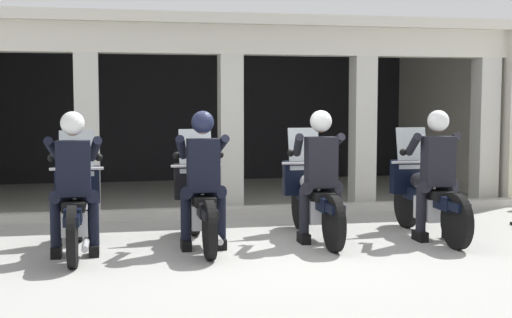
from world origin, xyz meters
TOP-DOWN VIEW (x-y plane):
  - ground_plane at (0.00, 3.00)m, footprint 80.00×80.00m
  - station_building at (0.08, 5.14)m, footprint 9.69×4.83m
  - kerb_strip at (0.08, 2.25)m, footprint 9.19×0.24m
  - motorcycle_far_left at (-2.13, 0.19)m, footprint 0.62×2.04m
  - police_officer_far_left at (-2.13, -0.09)m, footprint 0.63×0.61m
  - motorcycle_center_left at (-0.71, 0.27)m, footprint 0.62×2.04m
  - police_officer_center_left at (-0.71, -0.01)m, footprint 0.63×0.61m
  - motorcycle_center_right at (0.71, 0.37)m, footprint 0.62×2.04m
  - police_officer_center_right at (0.71, 0.09)m, footprint 0.63×0.61m
  - motorcycle_far_right at (2.13, 0.21)m, footprint 0.62×2.04m
  - police_officer_far_right at (2.13, -0.07)m, footprint 0.63×0.61m

SIDE VIEW (x-z plane):
  - ground_plane at x=0.00m, z-range 0.00..0.00m
  - kerb_strip at x=0.08m, z-range 0.00..0.12m
  - motorcycle_far_left at x=-2.13m, z-range -0.17..1.17m
  - motorcycle_center_left at x=-0.71m, z-range -0.17..1.17m
  - motorcycle_center_right at x=0.71m, z-range -0.17..1.17m
  - motorcycle_far_right at x=2.13m, z-range -0.17..1.17m
  - police_officer_far_left at x=-2.13m, z-range 0.15..1.73m
  - police_officer_center_left at x=-0.71m, z-range 0.15..1.73m
  - police_officer_center_right at x=0.71m, z-range 0.15..1.73m
  - police_officer_far_right at x=2.13m, z-range 0.15..1.73m
  - station_building at x=0.08m, z-range 0.42..3.41m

